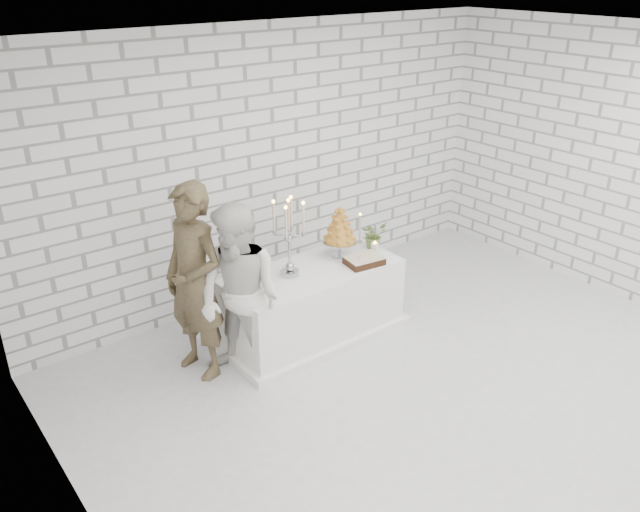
{
  "coord_description": "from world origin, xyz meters",
  "views": [
    {
      "loc": [
        -3.73,
        -3.14,
        3.54
      ],
      "look_at": [
        -0.46,
        1.08,
        1.05
      ],
      "focal_mm": 35.82,
      "sensor_mm": 36.0,
      "label": 1
    }
  ],
  "objects": [
    {
      "name": "cake_table",
      "position": [
        -0.32,
        1.38,
        0.38
      ],
      "size": [
        1.8,
        0.8,
        0.75
      ],
      "primitive_type": "cube",
      "color": "white",
      "rests_on": "ground"
    },
    {
      "name": "ground",
      "position": [
        0.0,
        0.0,
        0.0
      ],
      "size": [
        6.0,
        5.0,
        0.01
      ],
      "primitive_type": "cube",
      "color": "silver",
      "rests_on": "ground"
    },
    {
      "name": "wall_left",
      "position": [
        -3.0,
        0.0,
        1.5
      ],
      "size": [
        0.01,
        5.0,
        3.0
      ],
      "primitive_type": "cube",
      "color": "white",
      "rests_on": "ground"
    },
    {
      "name": "extra_taper",
      "position": [
        0.49,
        1.6,
        0.91
      ],
      "size": [
        0.06,
        0.06,
        0.32
      ],
      "primitive_type": "cylinder",
      "rotation": [
        0.0,
        0.0,
        -0.04
      ],
      "color": "beige",
      "rests_on": "cake_table"
    },
    {
      "name": "ceiling",
      "position": [
        0.0,
        0.0,
        3.0
      ],
      "size": [
        6.0,
        5.0,
        0.01
      ],
      "primitive_type": "cube",
      "color": "white",
      "rests_on": "ground"
    },
    {
      "name": "bride",
      "position": [
        -1.28,
        1.16,
        0.85
      ],
      "size": [
        0.88,
        0.99,
        1.7
      ],
      "primitive_type": "imported",
      "rotation": [
        0.0,
        0.0,
        -1.24
      ],
      "color": "silver",
      "rests_on": "ground"
    },
    {
      "name": "candelabra",
      "position": [
        -0.56,
        1.42,
        1.15
      ],
      "size": [
        0.32,
        0.32,
        0.79
      ],
      "primitive_type": null,
      "rotation": [
        0.0,
        0.0,
        0.0
      ],
      "color": "#9FA0A9",
      "rests_on": "cake_table"
    },
    {
      "name": "wall_right",
      "position": [
        3.0,
        0.0,
        1.5
      ],
      "size": [
        0.01,
        5.0,
        3.0
      ],
      "primitive_type": "cube",
      "color": "white",
      "rests_on": "ground"
    },
    {
      "name": "chocolate_cake",
      "position": [
        0.17,
        1.16,
        0.79
      ],
      "size": [
        0.39,
        0.31,
        0.08
      ],
      "primitive_type": "cube",
      "rotation": [
        0.0,
        0.0,
        -0.14
      ],
      "color": "black",
      "rests_on": "cake_table"
    },
    {
      "name": "groom",
      "position": [
        -1.52,
        1.53,
        0.93
      ],
      "size": [
        0.58,
        0.76,
        1.85
      ],
      "primitive_type": "imported",
      "rotation": [
        0.0,
        0.0,
        -1.35
      ],
      "color": "#433723",
      "rests_on": "ground"
    },
    {
      "name": "flowers",
      "position": [
        0.52,
        1.41,
        0.9
      ],
      "size": [
        0.27,
        0.24,
        0.3
      ],
      "primitive_type": "imported",
      "rotation": [
        0.0,
        0.0,
        -0.01
      ],
      "color": "#4E7438",
      "rests_on": "cake_table"
    },
    {
      "name": "wall_back",
      "position": [
        0.0,
        2.5,
        1.5
      ],
      "size": [
        6.0,
        0.01,
        3.0
      ],
      "primitive_type": "cube",
      "color": "white",
      "rests_on": "ground"
    },
    {
      "name": "pillar_candle",
      "position": [
        0.42,
        1.29,
        0.81
      ],
      "size": [
        0.09,
        0.09,
        0.12
      ],
      "primitive_type": "cylinder",
      "rotation": [
        0.0,
        0.0,
        0.2
      ],
      "color": "white",
      "rests_on": "cake_table"
    },
    {
      "name": "croquembouche",
      "position": [
        0.1,
        1.47,
        1.03
      ],
      "size": [
        0.43,
        0.43,
        0.55
      ],
      "primitive_type": null,
      "rotation": [
        0.0,
        0.0,
        0.23
      ],
      "color": "#99601E",
      "rests_on": "cake_table"
    }
  ]
}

